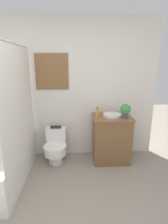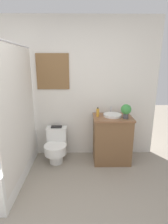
# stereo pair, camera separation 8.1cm
# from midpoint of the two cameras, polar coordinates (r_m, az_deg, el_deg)

# --- Properties ---
(wall_back) EXTENTS (3.38, 0.07, 2.50)m
(wall_back) POSITION_cam_midpoint_polar(r_m,az_deg,el_deg) (3.21, -7.57, 7.14)
(wall_back) COLOR silver
(wall_back) RESTS_ON ground_plane
(shower_area) EXTENTS (0.64, 1.52, 1.98)m
(shower_area) POSITION_cam_midpoint_polar(r_m,az_deg,el_deg) (3.00, -25.17, -14.25)
(shower_area) COLOR white
(shower_area) RESTS_ON ground_plane
(toilet) EXTENTS (0.39, 0.54, 0.59)m
(toilet) POSITION_cam_midpoint_polar(r_m,az_deg,el_deg) (3.22, -9.93, -10.83)
(toilet) COLOR white
(toilet) RESTS_ON ground_plane
(vanity) EXTENTS (0.67, 0.52, 0.84)m
(vanity) POSITION_cam_midpoint_polar(r_m,az_deg,el_deg) (3.20, 8.16, -8.56)
(vanity) COLOR brown
(vanity) RESTS_ON ground_plane
(sink) EXTENTS (0.32, 0.35, 0.13)m
(sink) POSITION_cam_midpoint_polar(r_m,az_deg,el_deg) (3.07, 8.39, -0.93)
(sink) COLOR white
(sink) RESTS_ON vanity
(soap_bottle) EXTENTS (0.05, 0.05, 0.16)m
(soap_bottle) POSITION_cam_midpoint_polar(r_m,az_deg,el_deg) (3.02, 3.62, -0.10)
(soap_bottle) COLOR gold
(soap_bottle) RESTS_ON vanity
(potted_plant) EXTENTS (0.17, 0.17, 0.24)m
(potted_plant) POSITION_cam_midpoint_polar(r_m,az_deg,el_deg) (2.96, 12.66, 0.71)
(potted_plant) COLOR #4C4C51
(potted_plant) RESTS_ON vanity
(book_on_tank) EXTENTS (0.19, 0.10, 0.02)m
(book_on_tank) POSITION_cam_midpoint_polar(r_m,az_deg,el_deg) (3.23, -9.88, -4.89)
(book_on_tank) COLOR black
(book_on_tank) RESTS_ON toilet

